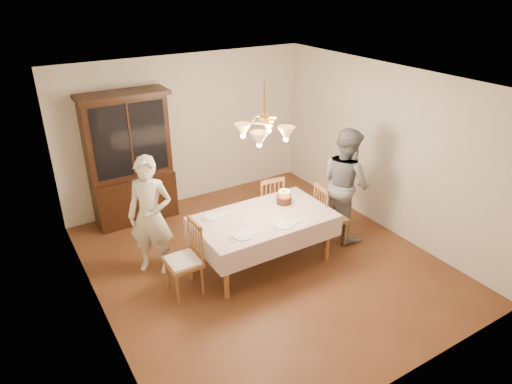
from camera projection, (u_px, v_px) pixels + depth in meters
ground at (263, 262)px, 6.60m from camera, size 5.00×5.00×0.00m
room_shell at (264, 161)px, 5.91m from camera, size 5.00×5.00×5.00m
dining_table at (264, 221)px, 6.30m from camera, size 1.90×1.10×0.76m
china_hutch at (130, 161)px, 7.35m from camera, size 1.38×0.54×2.16m
chair_far_side at (267, 207)px, 7.20m from camera, size 0.47×0.45×1.00m
chair_left_end at (184, 262)px, 5.82m from camera, size 0.42×0.44×1.00m
chair_right_end at (330, 218)px, 6.88m from camera, size 0.49×0.51×1.00m
elderly_woman at (151, 216)px, 6.11m from camera, size 0.73×0.70×1.69m
adult_in_grey at (345, 183)px, 6.96m from camera, size 0.70×0.88×1.76m
birthday_cake at (284, 200)px, 6.58m from camera, size 0.30×0.30×0.22m
place_setting_near_left at (243, 235)px, 5.81m from camera, size 0.41×0.26×0.02m
place_setting_near_right at (285, 225)px, 6.05m from camera, size 0.39×0.24×0.02m
place_setting_far_left at (215, 216)px, 6.26m from camera, size 0.40×0.25×0.02m
chandelier at (264, 132)px, 5.74m from camera, size 0.62×0.62×0.73m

